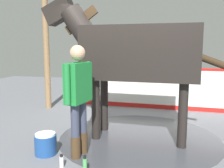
{
  "coord_description": "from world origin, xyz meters",
  "views": [
    {
      "loc": [
        0.77,
        -4.66,
        1.74
      ],
      "look_at": [
        -0.18,
        -0.57,
        1.09
      ],
      "focal_mm": 40.31,
      "sensor_mm": 36.0,
      "label": 1
    }
  ],
  "objects_px": {
    "handler": "(78,93)",
    "bottle_shampoo": "(62,162)",
    "wash_bucket": "(46,144)",
    "horse": "(134,53)",
    "bottle_spray": "(85,165)"
  },
  "relations": [
    {
      "from": "handler",
      "to": "bottle_shampoo",
      "type": "xyz_separation_m",
      "value": [
        -0.1,
        -0.46,
        -0.92
      ]
    },
    {
      "from": "handler",
      "to": "horse",
      "type": "bearing_deg",
      "value": 64.58
    },
    {
      "from": "bottle_shampoo",
      "to": "handler",
      "type": "bearing_deg",
      "value": 77.37
    },
    {
      "from": "horse",
      "to": "wash_bucket",
      "type": "height_order",
      "value": "horse"
    },
    {
      "from": "handler",
      "to": "bottle_shampoo",
      "type": "distance_m",
      "value": 1.04
    },
    {
      "from": "wash_bucket",
      "to": "horse",
      "type": "bearing_deg",
      "value": 40.7
    },
    {
      "from": "handler",
      "to": "wash_bucket",
      "type": "bearing_deg",
      "value": -160.44
    },
    {
      "from": "horse",
      "to": "bottle_spray",
      "type": "bearing_deg",
      "value": 76.74
    },
    {
      "from": "wash_bucket",
      "to": "bottle_shampoo",
      "type": "height_order",
      "value": "wash_bucket"
    },
    {
      "from": "horse",
      "to": "wash_bucket",
      "type": "distance_m",
      "value": 2.2
    },
    {
      "from": "bottle_shampoo",
      "to": "bottle_spray",
      "type": "relative_size",
      "value": 0.73
    },
    {
      "from": "handler",
      "to": "bottle_spray",
      "type": "distance_m",
      "value": 1.09
    },
    {
      "from": "horse",
      "to": "bottle_shampoo",
      "type": "relative_size",
      "value": 17.02
    },
    {
      "from": "handler",
      "to": "wash_bucket",
      "type": "relative_size",
      "value": 4.98
    },
    {
      "from": "bottle_shampoo",
      "to": "horse",
      "type": "bearing_deg",
      "value": 60.52
    }
  ]
}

